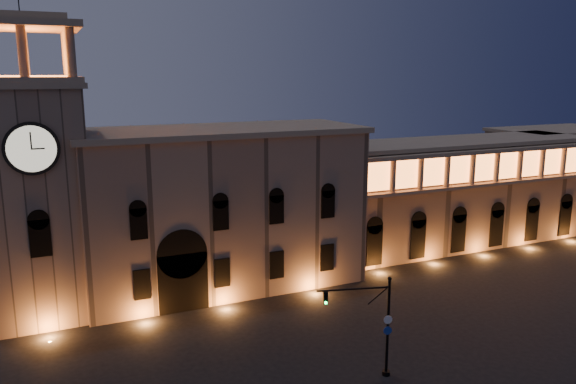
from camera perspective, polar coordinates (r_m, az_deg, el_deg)
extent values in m
plane|color=black|center=(47.25, 4.35, -17.62)|extent=(160.00, 160.00, 0.00)
cube|color=#8B6F5B|center=(62.51, -6.71, -1.83)|extent=(30.00, 12.00, 17.00)
cube|color=gray|center=(61.03, -6.91, 6.22)|extent=(30.80, 12.80, 0.60)
cube|color=black|center=(57.67, -10.73, -8.88)|extent=(5.00, 1.40, 6.00)
cylinder|color=black|center=(56.68, -10.85, -6.04)|extent=(5.00, 1.40, 5.00)
cube|color=orange|center=(57.55, -10.68, -9.13)|extent=(4.20, 0.20, 5.00)
cube|color=#8B6F5B|center=(58.41, -24.07, -1.26)|extent=(9.00, 9.00, 22.00)
cube|color=gray|center=(57.12, -25.04, 9.80)|extent=(9.80, 9.80, 0.50)
cylinder|color=black|center=(52.80, -24.60, 4.02)|extent=(4.60, 0.35, 4.60)
cylinder|color=beige|center=(52.67, -24.60, 4.00)|extent=(4.00, 0.12, 4.00)
cube|color=gray|center=(57.11, -25.08, 10.30)|extent=(9.40, 9.40, 0.50)
cube|color=orange|center=(57.11, -25.11, 10.60)|extent=(6.80, 6.80, 0.15)
cylinder|color=gray|center=(53.34, -25.36, 12.77)|extent=(0.76, 0.76, 4.20)
cylinder|color=gray|center=(53.42, -21.19, 13.10)|extent=(0.76, 0.76, 4.20)
cylinder|color=gray|center=(60.94, -25.23, 12.54)|extent=(0.76, 0.76, 4.20)
cylinder|color=gray|center=(61.01, -21.58, 12.83)|extent=(0.76, 0.76, 4.20)
cylinder|color=gray|center=(57.21, -21.40, 12.96)|extent=(0.76, 0.76, 4.20)
cube|color=gray|center=(57.27, -25.51, 15.04)|extent=(9.80, 9.80, 0.60)
cube|color=gray|center=(57.31, -25.57, 15.64)|extent=(7.50, 7.50, 0.60)
cube|color=#866A55|center=(80.93, 16.50, -0.17)|extent=(40.00, 10.00, 14.00)
cube|color=gray|center=(79.79, 16.81, 4.92)|extent=(40.60, 10.60, 0.50)
cube|color=gray|center=(76.48, 19.25, 0.72)|extent=(40.00, 1.20, 0.40)
cube|color=gray|center=(75.81, 19.47, 3.91)|extent=(40.00, 1.40, 0.50)
cube|color=orange|center=(76.50, 19.08, 2.41)|extent=(38.00, 0.15, 3.60)
cylinder|color=gray|center=(65.23, 7.71, 1.42)|extent=(0.70, 0.70, 4.00)
cylinder|color=gray|center=(67.39, 10.61, 1.66)|extent=(0.70, 0.70, 4.00)
cylinder|color=gray|center=(69.70, 13.33, 1.88)|extent=(0.70, 0.70, 4.00)
cylinder|color=gray|center=(72.17, 15.87, 2.08)|extent=(0.70, 0.70, 4.00)
cylinder|color=gray|center=(74.76, 18.24, 2.26)|extent=(0.70, 0.70, 4.00)
cylinder|color=gray|center=(77.48, 20.45, 2.43)|extent=(0.70, 0.70, 4.00)
cylinder|color=gray|center=(80.30, 22.50, 2.58)|extent=(0.70, 0.70, 4.00)
cylinder|color=gray|center=(83.22, 24.41, 2.72)|extent=(0.70, 0.70, 4.00)
cylinder|color=gray|center=(86.23, 26.19, 2.85)|extent=(0.70, 0.70, 4.00)
cube|color=#866A55|center=(103.30, 25.43, 1.70)|extent=(20.00, 12.00, 14.00)
cylinder|color=black|center=(45.35, 10.09, -13.48)|extent=(0.23, 0.23, 7.92)
cylinder|color=black|center=(47.09, 9.92, -17.65)|extent=(0.63, 0.63, 0.34)
sphere|color=black|center=(43.77, 10.29, -8.65)|extent=(0.32, 0.32, 0.32)
cylinder|color=black|center=(43.22, 6.65, -9.77)|extent=(5.49, 1.62, 0.14)
cube|color=black|center=(42.94, 3.82, -10.68)|extent=(0.41, 0.39, 0.96)
cylinder|color=#0CE53F|center=(42.90, 3.86, -11.16)|extent=(0.22, 0.14, 0.20)
cylinder|color=silver|center=(44.87, 10.13, -12.65)|extent=(0.67, 0.22, 0.68)
cylinder|color=navy|center=(45.25, 10.08, -13.70)|extent=(0.67, 0.22, 0.68)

